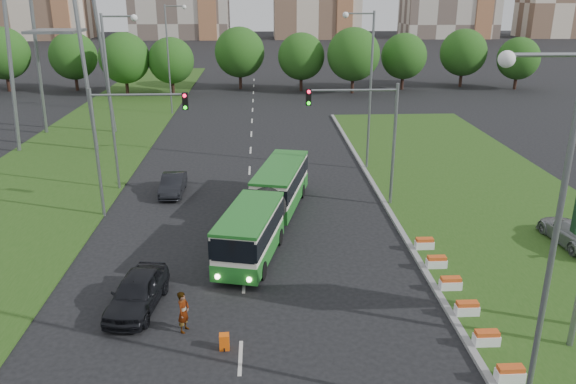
{
  "coord_description": "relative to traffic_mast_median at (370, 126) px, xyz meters",
  "views": [
    {
      "loc": [
        -2.07,
        -24.25,
        13.33
      ],
      "look_at": [
        -0.58,
        5.61,
        2.6
      ],
      "focal_mm": 35.0,
      "sensor_mm": 36.0,
      "label": 1
    }
  ],
  "objects": [
    {
      "name": "car_left_far",
      "position": [
        -13.0,
        2.9,
        -4.66
      ],
      "size": [
        1.47,
        4.21,
        1.39
      ],
      "primitive_type": "imported",
      "rotation": [
        0.0,
        0.0,
        -0.0
      ],
      "color": "black",
      "rests_on": "ground"
    },
    {
      "name": "ground",
      "position": [
        -4.78,
        -10.0,
        -5.35
      ],
      "size": [
        360.0,
        360.0,
        0.0
      ],
      "primitive_type": "plane",
      "color": "black",
      "rests_on": "ground"
    },
    {
      "name": "lane_markings",
      "position": [
        -7.78,
        10.0,
        -5.35
      ],
      "size": [
        0.2,
        100.0,
        0.01
      ],
      "primitive_type": null,
      "color": "beige",
      "rests_on": "ground"
    },
    {
      "name": "car_left_near",
      "position": [
        -12.43,
        -12.13,
        -4.55
      ],
      "size": [
        2.49,
        4.9,
        1.6
      ],
      "primitive_type": "imported",
      "rotation": [
        0.0,
        0.0,
        -0.13
      ],
      "color": "black",
      "rests_on": "ground"
    },
    {
      "name": "articulated_bus",
      "position": [
        -6.64,
        -3.54,
        -3.84
      ],
      "size": [
        2.33,
        14.95,
        2.46
      ],
      "rotation": [
        0.0,
        0.0,
        -0.24
      ],
      "color": "silver",
      "rests_on": "ground"
    },
    {
      "name": "grass_median",
      "position": [
        8.22,
        -2.0,
        -5.27
      ],
      "size": [
        14.0,
        60.0,
        0.15
      ],
      "primitive_type": "cube",
      "color": "#254B15",
      "rests_on": "ground"
    },
    {
      "name": "tree_line",
      "position": [
        5.22,
        45.0,
        -0.85
      ],
      "size": [
        120.0,
        8.0,
        9.0
      ],
      "primitive_type": null,
      "color": "#205416",
      "rests_on": "ground"
    },
    {
      "name": "traffic_mast_left",
      "position": [
        -15.16,
        -1.0,
        0.0
      ],
      "size": [
        5.76,
        0.32,
        8.0
      ],
      "color": "slate",
      "rests_on": "ground"
    },
    {
      "name": "car_median",
      "position": [
        10.22,
        -6.86,
        -4.49
      ],
      "size": [
        2.32,
        5.02,
        1.42
      ],
      "primitive_type": "imported",
      "rotation": [
        0.0,
        0.0,
        3.21
      ],
      "color": "gray",
      "rests_on": "grass_median"
    },
    {
      "name": "flower_planters",
      "position": [
        1.92,
        -12.5,
        -4.9
      ],
      "size": [
        1.1,
        11.5,
        0.6
      ],
      "primitive_type": null,
      "color": "white",
      "rests_on": "grass_median"
    },
    {
      "name": "pedestrian",
      "position": [
        -10.15,
        -14.04,
        -4.44
      ],
      "size": [
        0.64,
        0.77,
        1.82
      ],
      "primitive_type": "imported",
      "rotation": [
        0.0,
        0.0,
        1.21
      ],
      "color": "gray",
      "rests_on": "ground"
    },
    {
      "name": "street_lamps",
      "position": [
        -7.78,
        0.0,
        0.65
      ],
      "size": [
        36.0,
        60.0,
        12.0
      ],
      "primitive_type": null,
      "color": "slate",
      "rests_on": "ground"
    },
    {
      "name": "median_kerb",
      "position": [
        1.27,
        -2.0,
        -5.26
      ],
      "size": [
        0.3,
        60.0,
        0.18
      ],
      "primitive_type": "cube",
      "color": "gray",
      "rests_on": "ground"
    },
    {
      "name": "shopping_trolley",
      "position": [
        -8.42,
        -15.39,
        -5.02
      ],
      "size": [
        0.39,
        0.41,
        0.67
      ],
      "rotation": [
        0.0,
        0.0,
        0.04
      ],
      "color": "#F0590C",
      "rests_on": "ground"
    },
    {
      "name": "left_verge",
      "position": [
        -22.78,
        15.0,
        -5.3
      ],
      "size": [
        12.0,
        110.0,
        0.1
      ],
      "primitive_type": "cube",
      "color": "#254B15",
      "rests_on": "ground"
    },
    {
      "name": "traffic_mast_median",
      "position": [
        0.0,
        0.0,
        0.0
      ],
      "size": [
        5.76,
        0.32,
        8.0
      ],
      "color": "slate",
      "rests_on": "ground"
    }
  ]
}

